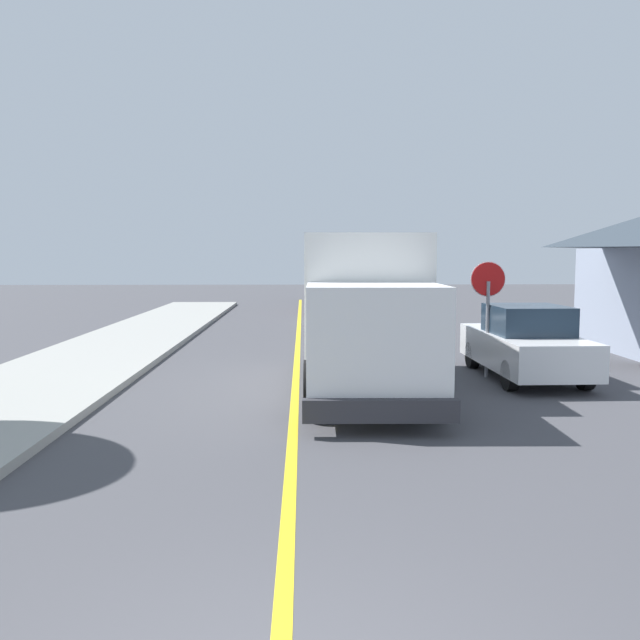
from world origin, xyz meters
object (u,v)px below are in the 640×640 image
Objects in this scene: parked_car_mid at (339,304)px; parked_car_far at (347,295)px; parked_car_furthest at (331,289)px; parked_van_across at (525,344)px; parked_car_near at (377,320)px; stop_sign at (488,296)px; box_truck at (363,304)px.

parked_car_mid is 1.00× the size of parked_car_far.
parked_van_across is at bearing -82.50° from parked_car_furthest.
stop_sign is (1.94, -5.29, 1.06)m from parked_car_near.
parked_car_mid is 5.71m from parked_car_far.
parked_van_across is (3.32, -25.22, 0.00)m from parked_car_furthest.
parked_car_near is at bearing 110.12° from stop_sign.
stop_sign is at bearing 168.23° from parked_van_across.
parked_car_furthest is (-0.56, 19.75, 0.00)m from parked_car_near.
parked_car_mid is at bearing -90.92° from parked_car_furthest.
parked_car_mid is (0.26, 13.64, -0.97)m from box_truck.
parked_car_near is at bearing 81.09° from box_truck.
parked_car_far is at bearing 90.28° from parked_car_near.
parked_van_across is (2.76, -5.46, 0.00)m from parked_car_near.
parked_car_far is at bearing -85.90° from parked_car_furthest.
parked_car_near is 7.21m from parked_car_mid.
box_truck is at bearing -165.05° from parked_van_across.
parked_van_across is 1.36m from stop_sign.
parked_car_furthest is at bearing 89.00° from box_truck.
parked_car_furthest is (0.20, 12.59, 0.00)m from parked_car_mid.
stop_sign is (2.70, -12.46, 1.06)m from parked_car_mid.
parked_car_far is (0.95, 19.31, -0.97)m from box_truck.
box_truck is 1.62× the size of parked_car_near.
box_truck is at bearing -92.83° from parked_car_far.
parked_car_mid is 0.99× the size of parked_car_furthest.
box_truck reaches higher than parked_van_across.
parked_car_furthest is at bearing 97.50° from parked_van_across.
stop_sign is (-0.83, 0.17, 1.06)m from parked_van_across.
stop_sign is at bearing -83.70° from parked_car_far.
box_truck is 1.63× the size of parked_van_across.
stop_sign reaches higher than parked_van_across.
box_truck is 4.03m from parked_van_across.
parked_van_across is at bearing -74.41° from parked_car_mid.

